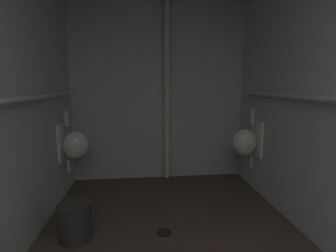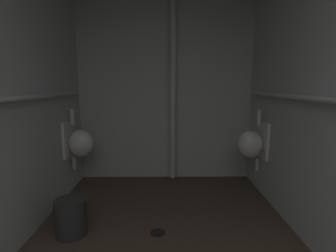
{
  "view_description": "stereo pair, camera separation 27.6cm",
  "coord_description": "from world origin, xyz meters",
  "px_view_note": "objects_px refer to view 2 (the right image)",
  "views": [
    {
      "loc": [
        -0.26,
        0.34,
        1.36
      ],
      "look_at": [
        0.03,
        3.06,
        0.91
      ],
      "focal_mm": 27.42,
      "sensor_mm": 36.0,
      "label": 1
    },
    {
      "loc": [
        0.01,
        0.34,
        1.36
      ],
      "look_at": [
        0.03,
        3.06,
        0.91
      ],
      "focal_mm": 27.42,
      "sensor_mm": 36.0,
      "label": 2
    }
  ],
  "objects_px": {
    "urinal_left_mid": "(79,142)",
    "floor_drain": "(158,232)",
    "standpipe_back_wall": "(173,88)",
    "waste_bin": "(71,217)",
    "urinal_right_mid": "(252,143)"
  },
  "relations": [
    {
      "from": "standpipe_back_wall",
      "to": "waste_bin",
      "type": "relative_size",
      "value": 7.77
    },
    {
      "from": "floor_drain",
      "to": "urinal_left_mid",
      "type": "bearing_deg",
      "value": 137.23
    },
    {
      "from": "urinal_left_mid",
      "to": "floor_drain",
      "type": "bearing_deg",
      "value": -42.77
    },
    {
      "from": "urinal_right_mid",
      "to": "waste_bin",
      "type": "xyz_separation_m",
      "value": [
        -1.91,
        -0.86,
        -0.48
      ]
    },
    {
      "from": "urinal_right_mid",
      "to": "waste_bin",
      "type": "bearing_deg",
      "value": -155.72
    },
    {
      "from": "urinal_right_mid",
      "to": "waste_bin",
      "type": "height_order",
      "value": "urinal_right_mid"
    },
    {
      "from": "standpipe_back_wall",
      "to": "floor_drain",
      "type": "distance_m",
      "value": 1.89
    },
    {
      "from": "urinal_right_mid",
      "to": "floor_drain",
      "type": "distance_m",
      "value": 1.54
    },
    {
      "from": "standpipe_back_wall",
      "to": "urinal_right_mid",
      "type": "bearing_deg",
      "value": -28.35
    },
    {
      "from": "floor_drain",
      "to": "waste_bin",
      "type": "distance_m",
      "value": 0.8
    },
    {
      "from": "urinal_left_mid",
      "to": "standpipe_back_wall",
      "type": "xyz_separation_m",
      "value": [
        1.16,
        0.44,
        0.66
      ]
    },
    {
      "from": "urinal_left_mid",
      "to": "standpipe_back_wall",
      "type": "bearing_deg",
      "value": 20.93
    },
    {
      "from": "floor_drain",
      "to": "urinal_right_mid",
      "type": "bearing_deg",
      "value": 37.26
    },
    {
      "from": "standpipe_back_wall",
      "to": "waste_bin",
      "type": "xyz_separation_m",
      "value": [
        -0.96,
        -1.37,
        -1.14
      ]
    },
    {
      "from": "urinal_left_mid",
      "to": "floor_drain",
      "type": "relative_size",
      "value": 5.39
    }
  ]
}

